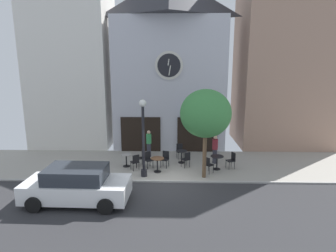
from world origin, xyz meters
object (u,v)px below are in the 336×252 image
Objects in this scene: street_lamp at (143,138)px; cafe_chair_near_tree at (232,159)px; cafe_chair_outer at (165,158)px; pedestrian_maroon at (215,149)px; cafe_chair_facing_wall at (208,164)px; pedestrian_green at (149,143)px; street_tree at (206,114)px; cafe_chair_by_entrance at (148,158)px; cafe_chair_corner at (180,150)px; cafe_table_near_curb at (126,158)px; cafe_chair_facing_street at (141,157)px; parked_car_white at (77,185)px; cafe_chair_near_lamp at (186,158)px; cafe_table_center_right at (217,160)px; cafe_table_center_left at (157,162)px; cafe_table_center at (182,155)px; cafe_chair_right_end at (135,161)px.

street_lamp is 4.43× the size of cafe_chair_near_tree.
pedestrian_maroon reaches higher than cafe_chair_outer.
pedestrian_green is at bearing 140.96° from cafe_chair_facing_wall.
cafe_chair_by_entrance is at bearing 155.91° from street_tree.
cafe_chair_by_entrance is 1.98m from pedestrian_green.
cafe_chair_corner is (-1.19, 2.99, -2.77)m from street_tree.
cafe_chair_outer and cafe_chair_facing_wall have the same top height.
cafe_table_near_curb is at bearing -153.44° from cafe_chair_corner.
parked_car_white is at bearing -115.62° from cafe_chair_facing_street.
street_tree is at bearing -35.75° from cafe_chair_outer.
cafe_chair_near_lamp is 0.21× the size of parked_car_white.
cafe_table_center_left is at bearing -172.06° from cafe_table_center_right.
cafe_table_center is at bearing 12.32° from cafe_table_near_curb.
cafe_chair_outer is 1.00× the size of cafe_chair_right_end.
cafe_chair_near_lamp is (2.14, 0.05, 0.00)m from cafe_chair_by_entrance.
cafe_chair_facing_street is at bearing 173.54° from cafe_table_center_right.
cafe_chair_facing_street is at bearing 64.38° from parked_car_white.
cafe_table_near_curb is at bearing -121.48° from pedestrian_green.
cafe_chair_right_end is 4.66m from pedestrian_maroon.
cafe_chair_outer is (-0.93, -0.68, 0.03)m from cafe_table_center.
cafe_chair_outer is at bearing -119.15° from cafe_chair_corner.
street_tree is 6.29× the size of cafe_table_near_curb.
cafe_chair_near_tree reaches higher than cafe_table_center_right.
cafe_chair_near_tree is at bearing -44.69° from pedestrian_maroon.
cafe_table_center_left is (-2.43, 0.68, -2.75)m from street_tree.
cafe_chair_corner is 0.54× the size of pedestrian_maroon.
pedestrian_green is at bearing 171.26° from cafe_chair_corner.
pedestrian_green is at bearing 104.80° from cafe_table_center_left.
street_lamp is 3.27m from cafe_table_center.
cafe_chair_right_end is at bearing -144.59° from cafe_chair_by_entrance.
cafe_chair_near_tree is at bearing 38.32° from street_tree.
cafe_chair_facing_street and cafe_chair_near_lamp have the same top height.
pedestrian_maroon is (3.26, 1.45, 0.31)m from cafe_table_center_left.
cafe_chair_facing_street is at bearing -173.11° from pedestrian_maroon.
pedestrian_green is (-1.93, 0.30, 0.33)m from cafe_chair_corner.
cafe_table_near_curb is 0.94× the size of cafe_table_center_right.
cafe_chair_by_entrance is 0.97m from cafe_chair_outer.
cafe_chair_facing_wall is (3.34, 0.50, -1.50)m from street_lamp.
street_tree is at bearing 26.94° from parked_car_white.
cafe_table_center_right is 0.18× the size of parked_car_white.
cafe_chair_outer is 1.74m from cafe_chair_corner.
cafe_chair_right_end is 4.18m from parked_car_white.
cafe_chair_corner is at bearing 111.66° from street_tree.
cafe_table_center is at bearing 26.61° from cafe_chair_right_end.
cafe_chair_outer is at bearing 144.25° from street_tree.
street_lamp reaches higher than cafe_chair_outer.
pedestrian_green is at bearing 68.20° from parked_car_white.
cafe_table_center_right is at bearing -3.74° from cafe_table_near_curb.
parked_car_white is (-5.56, -2.83, -2.54)m from street_tree.
cafe_chair_corner is at bearing 95.66° from cafe_table_center.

